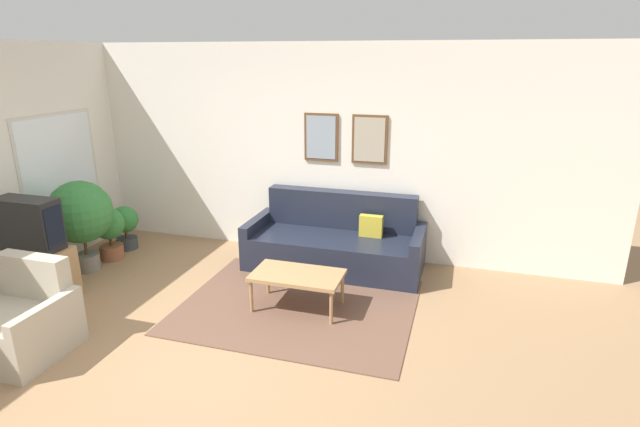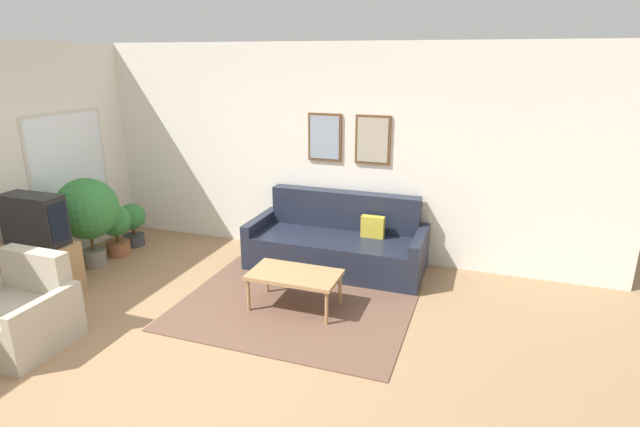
{
  "view_description": "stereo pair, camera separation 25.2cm",
  "coord_description": "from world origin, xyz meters",
  "px_view_note": "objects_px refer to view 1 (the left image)",
  "views": [
    {
      "loc": [
        2.14,
        -3.32,
        2.55
      ],
      "look_at": [
        0.62,
        1.76,
        0.85
      ],
      "focal_mm": 28.0,
      "sensor_mm": 36.0,
      "label": 1
    },
    {
      "loc": [
        2.38,
        -3.24,
        2.55
      ],
      "look_at": [
        0.62,
        1.76,
        0.85
      ],
      "focal_mm": 28.0,
      "sensor_mm": 36.0,
      "label": 2
    }
  ],
  "objects_px": {
    "tv": "(28,224)",
    "potted_plant_tall": "(80,214)",
    "couch": "(336,244)",
    "coffee_table": "(297,277)",
    "armchair": "(17,323)"
  },
  "relations": [
    {
      "from": "couch",
      "to": "tv",
      "type": "bearing_deg",
      "value": -148.44
    },
    {
      "from": "coffee_table",
      "to": "potted_plant_tall",
      "type": "distance_m",
      "value": 2.84
    },
    {
      "from": "coffee_table",
      "to": "potted_plant_tall",
      "type": "height_order",
      "value": "potted_plant_tall"
    },
    {
      "from": "tv",
      "to": "armchair",
      "type": "height_order",
      "value": "tv"
    },
    {
      "from": "coffee_table",
      "to": "tv",
      "type": "height_order",
      "value": "tv"
    },
    {
      "from": "tv",
      "to": "armchair",
      "type": "bearing_deg",
      "value": -53.32
    },
    {
      "from": "couch",
      "to": "potted_plant_tall",
      "type": "distance_m",
      "value": 3.1
    },
    {
      "from": "coffee_table",
      "to": "armchair",
      "type": "height_order",
      "value": "armchair"
    },
    {
      "from": "tv",
      "to": "potted_plant_tall",
      "type": "xyz_separation_m",
      "value": [
        -0.03,
        0.77,
        -0.13
      ]
    },
    {
      "from": "couch",
      "to": "tv",
      "type": "distance_m",
      "value": 3.41
    },
    {
      "from": "couch",
      "to": "coffee_table",
      "type": "height_order",
      "value": "couch"
    },
    {
      "from": "coffee_table",
      "to": "armchair",
      "type": "relative_size",
      "value": 1.06
    },
    {
      "from": "couch",
      "to": "armchair",
      "type": "xyz_separation_m",
      "value": [
        -2.22,
        -2.64,
        -0.02
      ]
    },
    {
      "from": "couch",
      "to": "potted_plant_tall",
      "type": "xyz_separation_m",
      "value": [
        -2.9,
        -0.99,
        0.42
      ]
    },
    {
      "from": "tv",
      "to": "coffee_table",
      "type": "bearing_deg",
      "value": 11.81
    }
  ]
}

